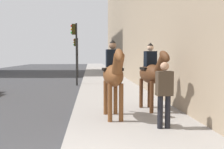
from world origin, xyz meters
TOP-DOWN VIEW (x-y plane):
  - mounted_horse_near at (3.61, -1.28)m, footprint 2.15×0.67m
  - mounted_horse_far at (4.55, -2.67)m, footprint 2.14×0.82m
  - pedestrian_greeting at (2.48, -2.47)m, footprint 0.27×0.41m
  - traffic_light_near_curb at (13.04, 0.38)m, footprint 0.20×0.44m
  - traffic_light_far_curb at (19.54, 0.65)m, footprint 0.20×0.44m

SIDE VIEW (x-z plane):
  - pedestrian_greeting at x=2.48m, z-range 0.25..1.95m
  - mounted_horse_far at x=4.55m, z-range 0.25..2.56m
  - mounted_horse_near at x=3.61m, z-range 0.26..2.60m
  - traffic_light_far_curb at x=19.54m, z-range 0.63..4.29m
  - traffic_light_near_curb at x=13.04m, z-range 0.69..4.84m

